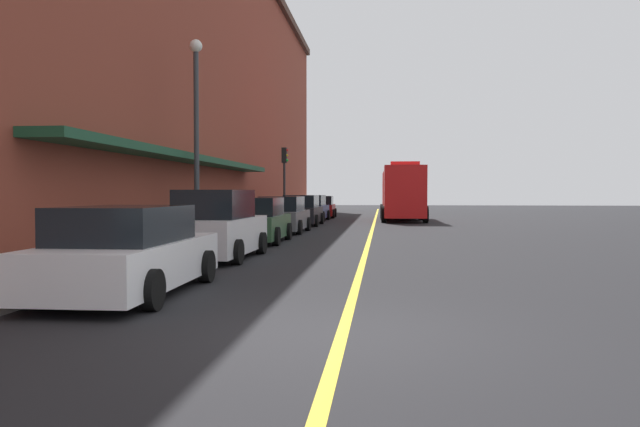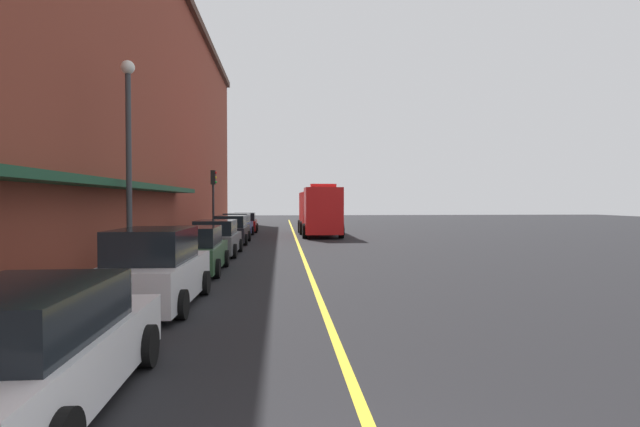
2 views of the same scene
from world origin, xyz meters
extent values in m
plane|color=black|center=(0.00, 25.00, 0.00)|extent=(112.00, 112.00, 0.00)
cube|color=gray|center=(-6.20, 25.00, 0.07)|extent=(2.40, 70.00, 0.15)
cube|color=gold|center=(0.00, 25.00, 0.00)|extent=(0.16, 70.00, 0.01)
cube|color=brown|center=(-12.24, 24.00, 8.29)|extent=(9.68, 64.00, 16.58)
cube|color=#19472D|center=(-6.85, 16.00, 3.10)|extent=(1.20, 22.40, 0.24)
cube|color=silver|center=(-3.93, 2.71, 0.56)|extent=(1.93, 4.83, 0.76)
cube|color=black|center=(-3.93, 2.47, 1.25)|extent=(1.72, 2.67, 0.62)
cylinder|color=black|center=(-4.89, 4.19, 0.32)|extent=(0.23, 0.64, 0.64)
cylinder|color=black|center=(-2.99, 4.21, 0.32)|extent=(0.23, 0.64, 0.64)
cylinder|color=black|center=(-4.87, 1.21, 0.32)|extent=(0.23, 0.64, 0.64)
cylinder|color=black|center=(-2.96, 1.23, 0.32)|extent=(0.23, 0.64, 0.64)
cube|color=silver|center=(-3.95, 8.57, 0.64)|extent=(1.89, 4.44, 0.93)
cube|color=black|center=(-3.95, 8.35, 1.48)|extent=(1.66, 2.46, 0.76)
cylinder|color=black|center=(-4.81, 9.95, 0.32)|extent=(0.24, 0.65, 0.64)
cylinder|color=black|center=(-3.01, 9.91, 0.32)|extent=(0.24, 0.65, 0.64)
cylinder|color=black|center=(-4.88, 7.22, 0.32)|extent=(0.24, 0.65, 0.64)
cylinder|color=black|center=(-3.08, 7.18, 0.32)|extent=(0.24, 0.65, 0.64)
cube|color=#2D5133|center=(-3.97, 14.05, 0.57)|extent=(1.80, 4.41, 0.79)
cube|color=black|center=(-3.97, 13.83, 1.29)|extent=(1.61, 2.43, 0.65)
cylinder|color=black|center=(-4.87, 15.41, 0.32)|extent=(0.22, 0.64, 0.64)
cylinder|color=black|center=(-3.08, 15.42, 0.32)|extent=(0.22, 0.64, 0.64)
cylinder|color=black|center=(-4.86, 12.68, 0.32)|extent=(0.22, 0.64, 0.64)
cylinder|color=black|center=(-3.06, 12.69, 0.32)|extent=(0.22, 0.64, 0.64)
cube|color=#595B60|center=(-3.95, 19.55, 0.57)|extent=(1.93, 4.46, 0.80)
cube|color=black|center=(-3.95, 19.33, 1.30)|extent=(1.71, 2.46, 0.65)
cylinder|color=black|center=(-4.87, 20.94, 0.32)|extent=(0.23, 0.64, 0.64)
cylinder|color=black|center=(-2.99, 20.91, 0.32)|extent=(0.23, 0.64, 0.64)
cylinder|color=black|center=(-4.91, 18.19, 0.32)|extent=(0.23, 0.64, 0.64)
cylinder|color=black|center=(-3.03, 18.16, 0.32)|extent=(0.23, 0.64, 0.64)
cube|color=black|center=(-3.91, 25.82, 0.58)|extent=(1.86, 4.59, 0.81)
cube|color=black|center=(-3.91, 25.60, 1.32)|extent=(1.67, 2.53, 0.66)
cylinder|color=black|center=(-4.83, 27.25, 0.32)|extent=(0.22, 0.64, 0.64)
cylinder|color=black|center=(-2.97, 27.24, 0.32)|extent=(0.22, 0.64, 0.64)
cylinder|color=black|center=(-4.85, 24.41, 0.32)|extent=(0.22, 0.64, 0.64)
cylinder|color=black|center=(-2.99, 24.40, 0.32)|extent=(0.22, 0.64, 0.64)
cube|color=navy|center=(-4.04, 31.24, 0.58)|extent=(1.96, 4.30, 0.81)
cube|color=black|center=(-4.04, 31.03, 1.31)|extent=(1.71, 2.39, 0.66)
cylinder|color=black|center=(-4.90, 32.59, 0.32)|extent=(0.24, 0.65, 0.64)
cylinder|color=black|center=(-3.07, 32.52, 0.32)|extent=(0.24, 0.65, 0.64)
cylinder|color=black|center=(-5.00, 29.96, 0.32)|extent=(0.24, 0.65, 0.64)
cylinder|color=black|center=(-3.17, 29.89, 0.32)|extent=(0.24, 0.65, 0.64)
cube|color=maroon|center=(-3.90, 36.23, 0.56)|extent=(1.91, 4.17, 0.76)
cube|color=black|center=(-3.90, 36.03, 1.25)|extent=(1.69, 2.31, 0.62)
cylinder|color=black|center=(-4.85, 37.49, 0.32)|extent=(0.23, 0.64, 0.64)
cylinder|color=black|center=(-3.00, 37.53, 0.32)|extent=(0.23, 0.64, 0.64)
cylinder|color=black|center=(-4.80, 34.93, 0.32)|extent=(0.23, 0.64, 0.64)
cylinder|color=black|center=(-2.95, 34.97, 0.32)|extent=(0.23, 0.64, 0.64)
cube|color=red|center=(1.81, 29.05, 1.84)|extent=(2.47, 2.46, 3.09)
cube|color=red|center=(1.74, 33.56, 1.72)|extent=(2.52, 5.92, 2.84)
cube|color=red|center=(1.81, 29.05, 3.51)|extent=(1.71, 0.62, 0.24)
cylinder|color=black|center=(3.04, 29.16, 0.50)|extent=(0.31, 1.00, 1.00)
cylinder|color=black|center=(0.57, 29.12, 0.50)|extent=(0.31, 1.00, 1.00)
cylinder|color=black|center=(2.98, 32.84, 0.50)|extent=(0.31, 1.00, 1.00)
cylinder|color=black|center=(0.52, 32.80, 0.50)|extent=(0.31, 1.00, 1.00)
cylinder|color=black|center=(2.95, 35.22, 0.50)|extent=(0.31, 1.00, 1.00)
cylinder|color=black|center=(0.49, 35.18, 0.50)|extent=(0.31, 1.00, 1.00)
cylinder|color=#4C4C51|center=(-5.35, 30.24, 0.68)|extent=(0.07, 0.07, 1.05)
cube|color=black|center=(-5.35, 30.24, 1.34)|extent=(0.14, 0.18, 0.28)
cylinder|color=#4C4C51|center=(-5.35, 17.17, 0.68)|extent=(0.07, 0.07, 1.05)
cube|color=black|center=(-5.35, 17.17, 1.34)|extent=(0.14, 0.18, 0.28)
cylinder|color=#33383D|center=(-5.95, 13.20, 3.40)|extent=(0.18, 0.18, 6.50)
sphere|color=white|center=(-5.95, 13.20, 6.87)|extent=(0.44, 0.44, 0.44)
cylinder|color=#232326|center=(-5.30, 28.34, 1.85)|extent=(0.14, 0.14, 3.40)
cube|color=black|center=(-5.30, 28.34, 4.00)|extent=(0.28, 0.36, 0.90)
sphere|color=red|center=(-5.14, 28.34, 4.30)|extent=(0.16, 0.16, 0.16)
sphere|color=gold|center=(-5.14, 28.34, 4.00)|extent=(0.16, 0.16, 0.16)
sphere|color=green|center=(-5.14, 28.34, 3.70)|extent=(0.16, 0.16, 0.16)
camera|label=1|loc=(0.51, -7.73, 1.79)|focal=34.60mm
camera|label=2|loc=(-0.97, -3.30, 2.52)|focal=27.48mm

